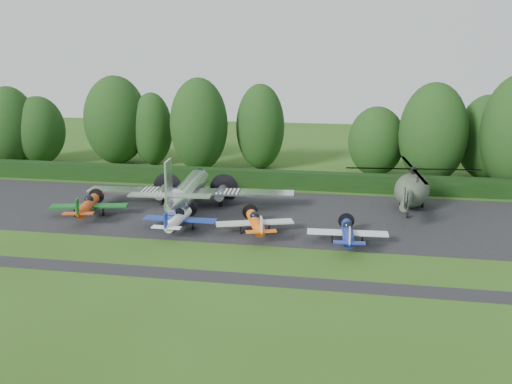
% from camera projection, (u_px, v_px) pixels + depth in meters
% --- Properties ---
extents(ground, '(160.00, 160.00, 0.00)m').
position_uv_depth(ground, '(220.00, 248.00, 46.30)').
color(ground, '#2C4D15').
rests_on(ground, ground).
extents(apron, '(70.00, 18.00, 0.01)m').
position_uv_depth(apron, '(244.00, 213.00, 55.83)').
color(apron, black).
rests_on(apron, ground).
extents(taxiway_verge, '(70.00, 2.00, 0.00)m').
position_uv_depth(taxiway_verge, '(200.00, 276.00, 40.58)').
color(taxiway_verge, black).
rests_on(taxiway_verge, ground).
extents(hedgerow, '(90.00, 1.60, 2.00)m').
position_uv_depth(hedgerow, '(263.00, 187.00, 66.32)').
color(hedgerow, black).
rests_on(hedgerow, ground).
extents(transport_plane, '(21.08, 16.16, 6.75)m').
position_uv_depth(transport_plane, '(188.00, 191.00, 56.78)').
color(transport_plane, silver).
rests_on(transport_plane, ground).
extents(light_plane_red, '(7.31, 7.68, 2.81)m').
position_uv_depth(light_plane_red, '(88.00, 206.00, 54.28)').
color(light_plane_red, '#B63C10').
rests_on(light_plane_red, ground).
extents(light_plane_white, '(6.64, 6.98, 2.55)m').
position_uv_depth(light_plane_white, '(178.00, 219.00, 50.42)').
color(light_plane_white, white).
rests_on(light_plane_white, ground).
extents(light_plane_orange, '(6.77, 7.12, 2.60)m').
position_uv_depth(light_plane_orange, '(256.00, 222.00, 49.35)').
color(light_plane_orange, '#F15F0E').
rests_on(light_plane_orange, ground).
extents(light_plane_blue, '(6.63, 6.97, 2.55)m').
position_uv_depth(light_plane_blue, '(348.00, 232.00, 46.70)').
color(light_plane_blue, navy).
rests_on(light_plane_blue, ground).
extents(helicopter, '(13.16, 15.41, 4.24)m').
position_uv_depth(helicopter, '(412.00, 187.00, 56.75)').
color(helicopter, '#394233').
rests_on(helicopter, ground).
extents(tree_0, '(7.12, 7.12, 9.39)m').
position_uv_depth(tree_0, '(39.00, 130.00, 78.64)').
color(tree_0, black).
rests_on(tree_0, ground).
extents(tree_1, '(7.23, 7.23, 10.37)m').
position_uv_depth(tree_1, '(487.00, 137.00, 69.26)').
color(tree_1, black).
rests_on(tree_1, ground).
extents(tree_2, '(6.99, 6.99, 8.75)m').
position_uv_depth(tree_2, '(376.00, 141.00, 71.33)').
color(tree_2, black).
rests_on(tree_2, ground).
extents(tree_3, '(7.47, 7.47, 10.79)m').
position_uv_depth(tree_3, '(9.00, 126.00, 77.75)').
color(tree_3, black).
rests_on(tree_3, ground).
extents(tree_4, '(7.93, 7.93, 11.96)m').
position_uv_depth(tree_4, '(433.00, 134.00, 66.79)').
color(tree_4, black).
rests_on(tree_4, ground).
extents(tree_5, '(7.50, 7.50, 12.13)m').
position_uv_depth(tree_5, '(199.00, 125.00, 73.93)').
color(tree_5, black).
rests_on(tree_5, ground).
extents(tree_6, '(5.56, 5.56, 9.91)m').
position_uv_depth(tree_6, '(152.00, 129.00, 78.24)').
color(tree_6, black).
rests_on(tree_6, ground).
extents(tree_7, '(8.66, 8.66, 12.15)m').
position_uv_depth(tree_7, '(116.00, 120.00, 78.63)').
color(tree_7, black).
rests_on(tree_7, ground).
extents(tree_8, '(6.42, 6.42, 11.26)m').
position_uv_depth(tree_8, '(260.00, 127.00, 75.31)').
color(tree_8, black).
rests_on(tree_8, ground).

